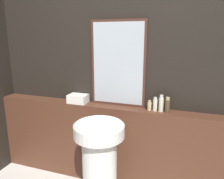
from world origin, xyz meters
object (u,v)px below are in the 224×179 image
at_px(towel_stack, 78,99).
at_px(shampoo_bottle, 149,106).
at_px(conditioner_bottle, 155,105).
at_px(pedestal_sink, 100,163).
at_px(mirror, 118,64).
at_px(body_wash_bottle, 167,105).
at_px(lotion_bottle, 161,104).

xyz_separation_m(towel_stack, shampoo_bottle, (0.79, -0.00, 0.00)).
xyz_separation_m(towel_stack, conditioner_bottle, (0.85, -0.00, 0.02)).
xyz_separation_m(pedestal_sink, conditioner_bottle, (0.42, 0.44, 0.47)).
distance_m(mirror, body_wash_bottle, 0.65).
height_order(lotion_bottle, body_wash_bottle, lotion_bottle).
relative_size(towel_stack, body_wash_bottle, 1.38).
relative_size(towel_stack, shampoo_bottle, 2.02).
distance_m(mirror, conditioner_bottle, 0.56).
bearing_deg(body_wash_bottle, pedestal_sink, -140.87).
bearing_deg(towel_stack, body_wash_bottle, -0.00).
distance_m(mirror, shampoo_bottle, 0.53).
relative_size(towel_stack, conditioner_bottle, 1.48).
height_order(mirror, conditioner_bottle, mirror).
distance_m(towel_stack, conditioner_bottle, 0.85).
relative_size(pedestal_sink, conditioner_bottle, 6.28).
bearing_deg(conditioner_bottle, towel_stack, 180.00).
bearing_deg(conditioner_bottle, lotion_bottle, 0.00).
distance_m(towel_stack, lotion_bottle, 0.91).
xyz_separation_m(pedestal_sink, body_wash_bottle, (0.54, 0.44, 0.48)).
bearing_deg(body_wash_bottle, mirror, 172.63).
xyz_separation_m(lotion_bottle, body_wash_bottle, (0.06, -0.00, -0.01)).
relative_size(shampoo_bottle, body_wash_bottle, 0.68).
xyz_separation_m(pedestal_sink, mirror, (0.01, 0.51, 0.85)).
relative_size(pedestal_sink, shampoo_bottle, 8.55).
distance_m(shampoo_bottle, body_wash_bottle, 0.17).
bearing_deg(conditioner_bottle, pedestal_sink, -133.81).
bearing_deg(lotion_bottle, conditioner_bottle, 180.00).
bearing_deg(shampoo_bottle, pedestal_sink, -129.80).
height_order(shampoo_bottle, conditioner_bottle, conditioner_bottle).
bearing_deg(lotion_bottle, body_wash_bottle, -0.00).
xyz_separation_m(conditioner_bottle, lotion_bottle, (0.06, 0.00, 0.01)).
bearing_deg(pedestal_sink, mirror, 88.55).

